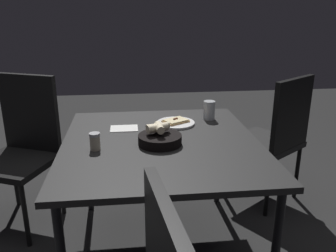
{
  "coord_description": "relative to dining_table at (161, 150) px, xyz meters",
  "views": [
    {
      "loc": [
        0.16,
        1.77,
        1.39
      ],
      "look_at": [
        -0.04,
        -0.04,
        0.77
      ],
      "focal_mm": 38.12,
      "sensor_mm": 36.0,
      "label": 1
    }
  ],
  "objects": [
    {
      "name": "napkin",
      "position": [
        0.2,
        -0.22,
        0.05
      ],
      "size": [
        0.16,
        0.12,
        0.0
      ],
      "color": "white",
      "rests_on": "dining_table"
    },
    {
      "name": "ground",
      "position": [
        0.0,
        0.0,
        -0.65
      ],
      "size": [
        8.0,
        8.0,
        0.0
      ],
      "primitive_type": "plane",
      "color": "#282828"
    },
    {
      "name": "dining_table",
      "position": [
        0.0,
        0.0,
        0.0
      ],
      "size": [
        1.04,
        1.15,
        0.7
      ],
      "color": "black",
      "rests_on": "ground"
    },
    {
      "name": "pizza_plate",
      "position": [
        -0.12,
        -0.27,
        0.06
      ],
      "size": [
        0.23,
        0.23,
        0.04
      ],
      "color": "white",
      "rests_on": "dining_table"
    },
    {
      "name": "bread_basket",
      "position": [
        0.01,
        0.04,
        0.09
      ],
      "size": [
        0.23,
        0.23,
        0.11
      ],
      "color": "black",
      "rests_on": "dining_table"
    },
    {
      "name": "pepper_shaker",
      "position": [
        0.34,
        0.08,
        0.09
      ],
      "size": [
        0.05,
        0.05,
        0.09
      ],
      "color": "#BFB299",
      "rests_on": "dining_table"
    },
    {
      "name": "chair_far",
      "position": [
        0.86,
        -0.47,
        -0.1
      ],
      "size": [
        0.58,
        0.58,
        0.97
      ],
      "color": "black",
      "rests_on": "ground"
    },
    {
      "name": "beer_glass",
      "position": [
        -0.34,
        -0.35,
        0.1
      ],
      "size": [
        0.07,
        0.07,
        0.12
      ],
      "color": "silver",
      "rests_on": "dining_table"
    },
    {
      "name": "chair_near",
      "position": [
        -0.85,
        -0.49,
        -0.12
      ],
      "size": [
        0.61,
        0.61,
        0.94
      ],
      "color": "#262626",
      "rests_on": "ground"
    }
  ]
}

